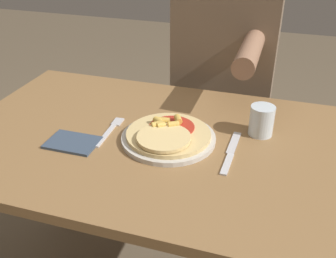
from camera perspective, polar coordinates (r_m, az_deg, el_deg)
name	(u,v)px	position (r m, az deg, el deg)	size (l,w,h in m)	color
dining_table	(160,173)	(1.21, -1.14, -6.34)	(1.22, 0.75, 0.77)	olive
plate	(168,139)	(1.13, 0.00, -1.45)	(0.27, 0.27, 0.01)	beige
pizza	(167,134)	(1.12, -0.12, -0.77)	(0.24, 0.24, 0.04)	#DBBC7A
fork	(111,130)	(1.19, -8.32, -0.10)	(0.03, 0.18, 0.00)	silver
knife	(231,153)	(1.09, 9.08, -3.44)	(0.03, 0.22, 0.00)	silver
drinking_glass	(262,121)	(1.18, 13.43, 1.20)	(0.07, 0.07, 0.09)	silver
napkin	(73,143)	(1.15, -13.68, -1.92)	(0.14, 0.10, 0.01)	#38475B
person_diner	(224,74)	(1.62, 8.15, 7.89)	(0.39, 0.52, 1.28)	#2D2D38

